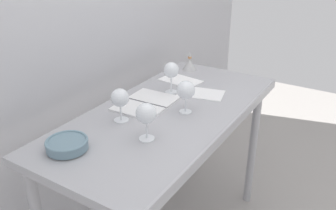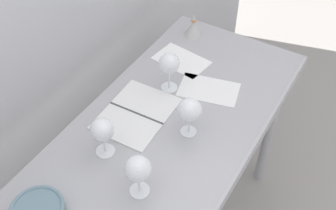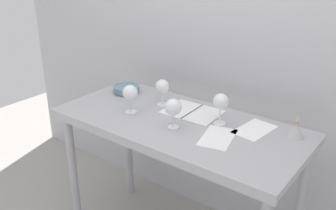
{
  "view_description": "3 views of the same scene",
  "coord_description": "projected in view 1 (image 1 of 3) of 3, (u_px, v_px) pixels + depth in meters",
  "views": [
    {
      "loc": [
        -1.35,
        -0.85,
        1.67
      ],
      "look_at": [
        -0.01,
        -0.01,
        0.93
      ],
      "focal_mm": 38.16,
      "sensor_mm": 36.0,
      "label": 1
    },
    {
      "loc": [
        -0.91,
        -0.56,
        2.08
      ],
      "look_at": [
        0.07,
        0.03,
        0.94
      ],
      "focal_mm": 44.92,
      "sensor_mm": 36.0,
      "label": 2
    },
    {
      "loc": [
        1.1,
        -1.55,
        1.79
      ],
      "look_at": [
        -0.05,
        -0.04,
        0.99
      ],
      "focal_mm": 40.75,
      "sensor_mm": 36.0,
      "label": 3
    }
  ],
  "objects": [
    {
      "name": "back_wall",
      "position": [
        87.0,
        18.0,
        1.84
      ],
      "size": [
        3.8,
        0.04,
        2.6
      ],
      "primitive_type": "cube",
      "color": "#B6B6BB",
      "rests_on": "ground_plane"
    },
    {
      "name": "steel_counter",
      "position": [
        168.0,
        129.0,
        1.81
      ],
      "size": [
        1.4,
        0.65,
        0.9
      ],
      "color": "#A5A5AB",
      "rests_on": "ground_plane"
    },
    {
      "name": "wine_glass_near_center",
      "position": [
        186.0,
        91.0,
        1.7
      ],
      "size": [
        0.09,
        0.09,
        0.16
      ],
      "color": "white",
      "rests_on": "steel_counter"
    },
    {
      "name": "wine_glass_far_right",
      "position": [
        171.0,
        71.0,
        1.92
      ],
      "size": [
        0.08,
        0.08,
        0.17
      ],
      "color": "white",
      "rests_on": "steel_counter"
    },
    {
      "name": "wine_glass_far_left",
      "position": [
        120.0,
        99.0,
        1.62
      ],
      "size": [
        0.08,
        0.08,
        0.16
      ],
      "color": "white",
      "rests_on": "steel_counter"
    },
    {
      "name": "wine_glass_near_left",
      "position": [
        146.0,
        114.0,
        1.46
      ],
      "size": [
        0.09,
        0.09,
        0.17
      ],
      "color": "white",
      "rests_on": "steel_counter"
    },
    {
      "name": "open_notebook",
      "position": [
        146.0,
        103.0,
        1.83
      ],
      "size": [
        0.32,
        0.25,
        0.01
      ],
      "rotation": [
        0.0,
        0.0,
        0.04
      ],
      "color": "white",
      "rests_on": "steel_counter"
    },
    {
      "name": "tasting_sheet_upper",
      "position": [
        201.0,
        93.0,
        1.96
      ],
      "size": [
        0.2,
        0.27,
        0.0
      ],
      "primitive_type": "cube",
      "rotation": [
        0.0,
        0.0,
        0.24
      ],
      "color": "white",
      "rests_on": "steel_counter"
    },
    {
      "name": "tasting_sheet_lower",
      "position": [
        181.0,
        80.0,
        2.13
      ],
      "size": [
        0.18,
        0.25,
        0.0
      ],
      "primitive_type": "cube",
      "rotation": [
        0.0,
        0.0,
        -0.13
      ],
      "color": "white",
      "rests_on": "steel_counter"
    },
    {
      "name": "tasting_bowl",
      "position": [
        67.0,
        144.0,
        1.42
      ],
      "size": [
        0.17,
        0.17,
        0.05
      ],
      "color": "beige",
      "rests_on": "steel_counter"
    },
    {
      "name": "decanter_funnel",
      "position": [
        190.0,
        64.0,
        2.29
      ],
      "size": [
        0.09,
        0.09,
        0.12
      ],
      "color": "#B4B4B4",
      "rests_on": "steel_counter"
    }
  ]
}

